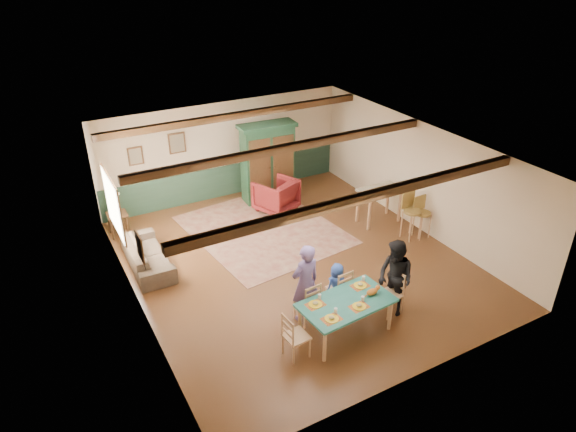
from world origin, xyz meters
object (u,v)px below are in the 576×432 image
end_table (119,224)px  armchair (276,195)px  dining_chair_far_left (307,301)px  counter_table (379,205)px  cat (372,291)px  armoire (268,162)px  sofa (147,255)px  dining_chair_end_right (390,294)px  person_woman (395,278)px  dining_chair_end_left (296,335)px  dining_chair_far_right (339,288)px  table_lamp (115,204)px  dining_table (345,317)px  bar_stool_left (412,217)px  bar_stool_right (422,218)px  person_child (337,285)px  person_man (305,283)px

end_table → armchair: bearing=-10.1°
dining_chair_far_left → counter_table: (3.63, 2.50, 0.01)m
cat → armchair: 5.10m
dining_chair_far_left → armoire: 5.41m
sofa → end_table: size_ratio=3.45×
dining_chair_end_right → person_woman: 0.34m
dining_chair_end_left → dining_chair_end_right: (2.17, 0.16, 0.00)m
dining_chair_far_right → dining_chair_end_right: size_ratio=1.00×
dining_chair_end_right → table_lamp: size_ratio=1.70×
dining_table → dining_chair_far_right: (0.33, 0.71, 0.09)m
person_woman → counter_table: 3.68m
dining_table → bar_stool_left: 3.97m
sofa → counter_table: size_ratio=1.80×
person_woman → armoire: bearing=174.2°
dining_chair_far_right → bar_stool_left: (3.04, 1.40, 0.14)m
dining_chair_far_right → counter_table: 3.77m
person_woman → table_lamp: person_woman is taller
person_woman → sofa: 5.42m
person_woman → cat: person_woman is taller
armoire → bar_stool_right: (2.30, -3.71, -0.57)m
bar_stool_left → cat: bearing=-145.8°
dining_chair_far_right → sofa: size_ratio=0.45×
dining_chair_far_left → cat: size_ratio=2.64×
dining_chair_far_right → person_child: size_ratio=0.95×
dining_chair_end_right → cat: 0.67m
armoire → table_lamp: bearing=-175.9°
person_woman → counter_table: size_ratio=1.41×
dining_chair_far_left → table_lamp: table_lamp is taller
table_lamp → counter_table: (6.01, -2.55, -0.38)m
dining_table → sofa: bearing=123.1°
dining_table → bar_stool_left: bar_stool_left is taller
dining_chair_end_right → end_table: size_ratio=1.56×
dining_table → armchair: (1.19, 4.99, 0.09)m
dining_chair_far_left → table_lamp: size_ratio=1.70×
dining_table → dining_chair_end_right: size_ratio=1.89×
person_child → table_lamp: size_ratio=1.80×
person_man → person_child: (0.75, 0.06, -0.34)m
end_table → bar_stool_right: (6.45, -3.69, 0.24)m
dining_chair_end_left → dining_chair_far_right: bearing=-65.1°
end_table → table_lamp: size_ratio=1.09×
table_lamp → bar_stool_left: (6.18, -3.60, -0.25)m
dining_chair_far_left → table_lamp: 5.60m
dining_chair_end_left → table_lamp: table_lamp is taller
person_man → armoire: armoire is taller
dining_chair_end_right → cat: size_ratio=2.64×
dining_chair_end_left → person_man: (0.65, 0.81, 0.37)m
dining_chair_end_right → bar_stool_left: bearing=127.3°
person_woman → bar_stool_right: size_ratio=1.49×
person_woman → armoire: 5.65m
dining_chair_end_left → bar_stool_right: bearing=-70.3°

